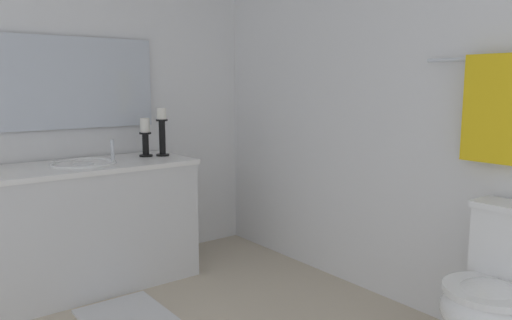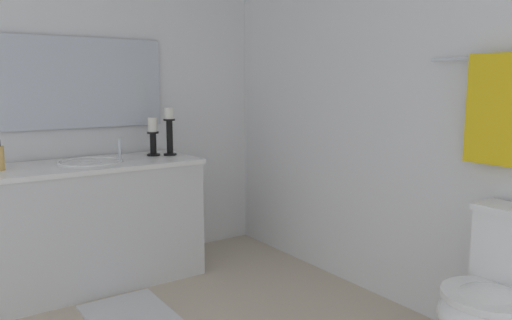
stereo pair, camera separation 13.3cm
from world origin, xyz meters
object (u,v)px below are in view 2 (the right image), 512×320
Objects in this scene: candle_holder_short at (153,136)px; towel_bar at (501,57)px; towel_near_vanity at (495,110)px; candle_holder_tall at (169,130)px; vanity_cabinet at (94,223)px; mirror at (75,83)px; toilet at (497,300)px; bath_mat at (131,317)px; sink_basin at (91,169)px.

candle_holder_short is 2.20m from towel_bar.
towel_near_vanity is (1.96, 0.86, 0.24)m from candle_holder_short.
candle_holder_tall is 2.07m from towel_near_vanity.
candle_holder_short reaches higher than vanity_cabinet.
mirror reaches higher than vanity_cabinet.
candle_holder_tall is 2.11m from towel_bar.
towel_bar is (1.89, 1.33, 1.01)m from vanity_cabinet.
bath_mat is at bearing -142.55° from toilet.
mirror reaches higher than candle_holder_tall.
candle_holder_tall is 1.29m from bath_mat.
sink_basin is at bearing -81.72° from candle_holder_short.
vanity_cabinet is at bearing -81.74° from candle_holder_short.
bath_mat is at bearing -133.88° from towel_near_vanity.
vanity_cabinet is at bearing -90.00° from sink_basin.
candle_holder_short is at bearing -162.88° from toilet.
vanity_cabinet reaches higher than bath_mat.
sink_basin is 2.40m from towel_bar.
vanity_cabinet is at bearing -151.84° from toilet.
candle_holder_short reaches higher than toilet.
sink_basin is at bearing 179.91° from bath_mat.
towel_near_vanity is at bearing 46.12° from bath_mat.
towel_bar is 1.43× the size of towel_near_vanity.
sink_basin is at bearing -144.81° from towel_bar.
vanity_cabinet is 2.53m from towel_bar.
mirror is (-0.28, -0.00, 0.54)m from sink_basin.
mirror is at bearing -114.86° from candle_holder_tall.
towel_bar is (1.96, 0.88, 0.48)m from candle_holder_short.
towel_near_vanity reaches higher than toilet.
vanity_cabinet is 0.74m from bath_mat.
candle_holder_short is (-0.07, 0.45, 0.54)m from vanity_cabinet.
towel_near_vanity is 0.86× the size of bath_mat.
vanity_cabinet is 0.94m from mirror.
towel_bar reaches higher than candle_holder_tall.
towel_bar is at bearing 90.00° from towel_near_vanity.
vanity_cabinet is 0.70m from candle_holder_short.
toilet is 1.02× the size of towel_bar.
vanity_cabinet is at bearing -144.79° from towel_bar.
candle_holder_tall is 0.12m from candle_holder_short.
candle_holder_tall reaches higher than bath_mat.
toilet is (2.36, 1.11, -0.93)m from mirror.
towel_near_vanity reaches higher than candle_holder_tall.
towel_near_vanity is (1.89, 1.32, 0.78)m from vanity_cabinet.
sink_basin is at bearing -151.86° from toilet.
mirror is 0.69m from candle_holder_tall.
mirror reaches higher than toilet.
vanity_cabinet is 2.43m from towel_near_vanity.
mirror is at bearing -179.80° from sink_basin.
candle_holder_tall reaches higher than toilet.
bath_mat is (0.91, 0.00, -1.29)m from mirror.
candle_holder_tall is at bearing 67.40° from candle_holder_short.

